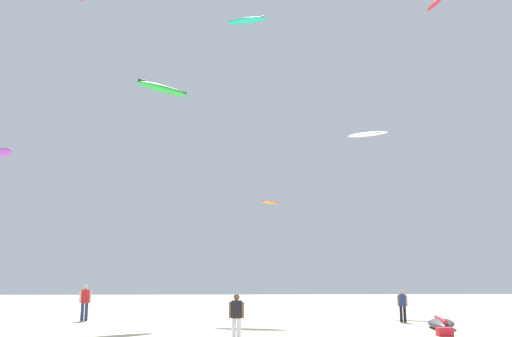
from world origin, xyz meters
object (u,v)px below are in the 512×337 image
object	(u,v)px
kite_aloft_1	(270,203)
kite_aloft_3	(436,3)
person_left	(85,300)
person_foreground	(236,314)
kite_aloft_8	(163,89)
kite_aloft_0	(367,134)
person_midground	(402,303)
kite_aloft_7	(0,153)
kite_grounded_near	(441,323)
cooler_box	(445,332)
kite_aloft_2	(246,21)

from	to	relation	value
kite_aloft_1	kite_aloft_3	bearing A→B (deg)	-20.87
person_left	kite_aloft_1	world-z (taller)	kite_aloft_1
person_foreground	kite_aloft_8	xyz separation A→B (m)	(-4.30, 12.48, 12.43)
kite_aloft_0	kite_aloft_3	xyz separation A→B (m)	(9.26, 8.36, 15.10)
person_foreground	person_midground	size ratio (longest dim) A/B	1.03
kite_aloft_8	person_left	bearing A→B (deg)	-139.68
kite_aloft_0	kite_aloft_7	size ratio (longest dim) A/B	1.13
person_foreground	kite_aloft_8	distance (m)	18.13
person_midground	kite_grounded_near	distance (m)	3.27
person_midground	cooler_box	bearing A→B (deg)	12.26
cooler_box	kite_aloft_7	bearing A→B (deg)	143.96
kite_aloft_2	kite_aloft_8	distance (m)	15.33
person_foreground	kite_aloft_1	bearing A→B (deg)	5.30
person_foreground	kite_grounded_near	xyz separation A→B (m)	(8.94, 4.81, -0.72)
person_foreground	kite_aloft_7	distance (m)	26.85
kite_aloft_0	person_midground	bearing A→B (deg)	-97.81
kite_aloft_3	kite_aloft_0	bearing A→B (deg)	-137.92
kite_aloft_3	kite_aloft_7	size ratio (longest dim) A/B	1.20
person_midground	cooler_box	xyz separation A→B (m)	(-0.53, -6.46, -0.74)
kite_aloft_1	kite_aloft_2	world-z (taller)	kite_aloft_2
cooler_box	kite_aloft_7	xyz separation A→B (m)	(-24.03, 17.49, 10.58)
person_foreground	kite_aloft_0	distance (m)	23.70
person_foreground	kite_aloft_0	size ratio (longest dim) A/B	0.52
kite_aloft_3	kite_aloft_7	xyz separation A→B (m)	(-35.26, -7.76, -16.67)
kite_aloft_3	kite_aloft_8	xyz separation A→B (m)	(-23.29, -14.25, -14.05)
kite_grounded_near	kite_aloft_0	size ratio (longest dim) A/B	1.26
person_midground	kite_aloft_7	size ratio (longest dim) A/B	0.57
person_left	person_foreground	bearing A→B (deg)	-167.61
person_foreground	kite_aloft_7	size ratio (longest dim) A/B	0.59
kite_aloft_3	person_midground	bearing A→B (deg)	-119.64
person_left	kite_grounded_near	distance (m)	17.20
kite_aloft_7	kite_aloft_1	bearing A→B (deg)	34.02
kite_aloft_2	kite_aloft_3	bearing A→B (deg)	12.09
kite_aloft_1	kite_aloft_7	size ratio (longest dim) A/B	0.79
person_left	kite_aloft_7	world-z (taller)	kite_aloft_7
person_left	kite_aloft_1	size ratio (longest dim) A/B	0.85
person_midground	kite_aloft_2	xyz separation A→B (m)	(-7.18, 14.96, 22.31)
person_foreground	kite_aloft_7	world-z (taller)	kite_aloft_7
kite_aloft_7	kite_aloft_8	world-z (taller)	kite_aloft_8
cooler_box	kite_grounded_near	bearing A→B (deg)	70.65
cooler_box	kite_aloft_1	distance (m)	32.58
person_midground	kite_aloft_3	bearing A→B (deg)	167.34
kite_aloft_0	kite_grounded_near	bearing A→B (deg)	-93.35
kite_aloft_0	kite_aloft_8	world-z (taller)	kite_aloft_8
person_foreground	person_midground	xyz separation A→B (m)	(8.30, 7.94, -0.03)
person_foreground	person_left	bearing A→B (deg)	49.57
kite_aloft_8	kite_aloft_1	bearing A→B (deg)	67.96
kite_aloft_2	kite_grounded_near	bearing A→B (deg)	-66.64
person_midground	kite_aloft_3	distance (m)	34.20
kite_aloft_3	person_left	bearing A→B (deg)	-147.36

